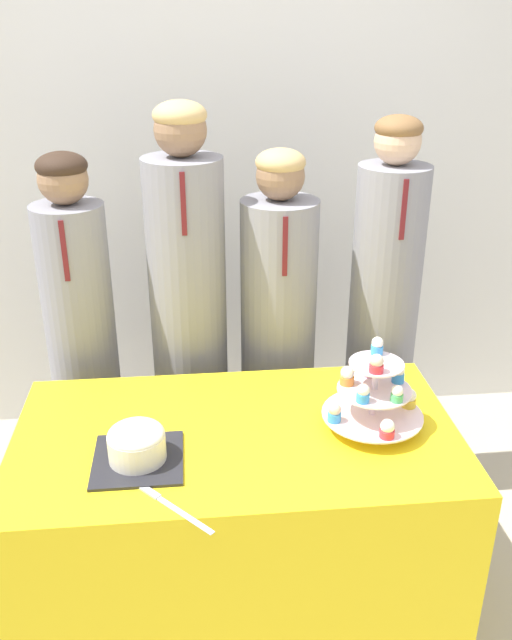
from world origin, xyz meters
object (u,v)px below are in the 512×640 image
round_cake (137,444)px  cupcake_stand (374,392)px  student_2 (278,345)px  student_3 (382,327)px  cake_knife (161,499)px  student_1 (189,329)px  student_0 (83,351)px

round_cake → cupcake_stand: bearing=8.8°
student_2 → student_3: 0.43m
cake_knife → student_2: student_2 is taller
round_cake → student_1: 0.78m
cake_knife → student_0: size_ratio=0.15×
cupcake_stand → student_3: student_3 is taller
round_cake → student_1: size_ratio=0.16×
cupcake_stand → student_3: bearing=71.9°
student_0 → student_3: size_ratio=0.93×
cupcake_stand → cake_knife: bearing=-155.9°
student_0 → student_3: 1.20m
cupcake_stand → student_1: 0.86m
student_0 → cake_knife: bearing=-70.8°
cupcake_stand → student_1: bearing=131.4°
student_1 → round_cake: bearing=-102.0°
student_0 → student_2: 0.77m
round_cake → cake_knife: round_cake is taller
student_2 → student_3: (0.43, 0.00, 0.06)m
round_cake → cupcake_stand: cupcake_stand is taller
student_2 → student_0: bearing=-180.0°
cake_knife → student_3: student_3 is taller
student_0 → student_1: (0.42, 0.00, 0.08)m
round_cake → cake_knife: (0.07, -0.18, -0.06)m
student_0 → student_3: student_3 is taller
student_2 → student_3: bearing=0.0°
cupcake_stand → student_2: (-0.22, 0.65, -0.15)m
round_cake → cake_knife: size_ratio=1.15×
round_cake → student_1: student_1 is taller
round_cake → student_3: bearing=38.9°
cake_knife → cupcake_stand: 0.73m
round_cake → student_3: size_ratio=0.16×
student_1 → student_3: bearing=-0.0°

